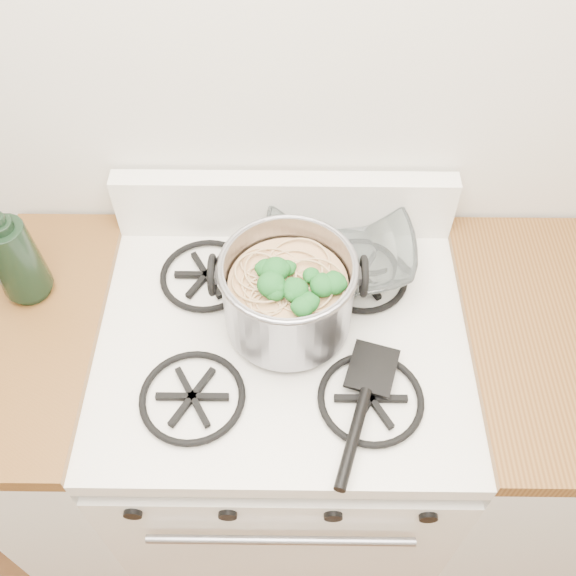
{
  "coord_description": "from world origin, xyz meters",
  "views": [
    {
      "loc": [
        0.02,
        0.53,
        2.0
      ],
      "look_at": [
        0.01,
        1.29,
        1.03
      ],
      "focal_mm": 40.0,
      "sensor_mm": 36.0,
      "label": 1
    }
  ],
  "objects_px": {
    "spatula": "(373,366)",
    "bottle": "(11,249)",
    "stock_pot": "(288,294)",
    "gas_range": "(284,435)",
    "glass_bowl": "(338,254)"
  },
  "relations": [
    {
      "from": "stock_pot",
      "to": "spatula",
      "type": "xyz_separation_m",
      "value": [
        0.16,
        -0.12,
        -0.07
      ]
    },
    {
      "from": "glass_bowl",
      "to": "stock_pot",
      "type": "bearing_deg",
      "value": -123.8
    },
    {
      "from": "stock_pot",
      "to": "glass_bowl",
      "type": "height_order",
      "value": "stock_pot"
    },
    {
      "from": "stock_pot",
      "to": "bottle",
      "type": "relative_size",
      "value": 1.11
    },
    {
      "from": "gas_range",
      "to": "bottle",
      "type": "xyz_separation_m",
      "value": [
        -0.54,
        0.1,
        0.62
      ]
    },
    {
      "from": "stock_pot",
      "to": "bottle",
      "type": "xyz_separation_m",
      "value": [
        -0.55,
        0.07,
        0.05
      ]
    },
    {
      "from": "stock_pot",
      "to": "gas_range",
      "type": "bearing_deg",
      "value": -109.4
    },
    {
      "from": "spatula",
      "to": "bottle",
      "type": "bearing_deg",
      "value": -178.1
    },
    {
      "from": "spatula",
      "to": "bottle",
      "type": "distance_m",
      "value": 0.75
    },
    {
      "from": "spatula",
      "to": "bottle",
      "type": "height_order",
      "value": "bottle"
    },
    {
      "from": "spatula",
      "to": "glass_bowl",
      "type": "relative_size",
      "value": 2.41
    },
    {
      "from": "gas_range",
      "to": "glass_bowl",
      "type": "xyz_separation_m",
      "value": [
        0.12,
        0.19,
        0.5
      ]
    },
    {
      "from": "gas_range",
      "to": "glass_bowl",
      "type": "relative_size",
      "value": 7.19
    },
    {
      "from": "gas_range",
      "to": "glass_bowl",
      "type": "bearing_deg",
      "value": 58.19
    },
    {
      "from": "gas_range",
      "to": "stock_pot",
      "type": "relative_size",
      "value": 3.11
    }
  ]
}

